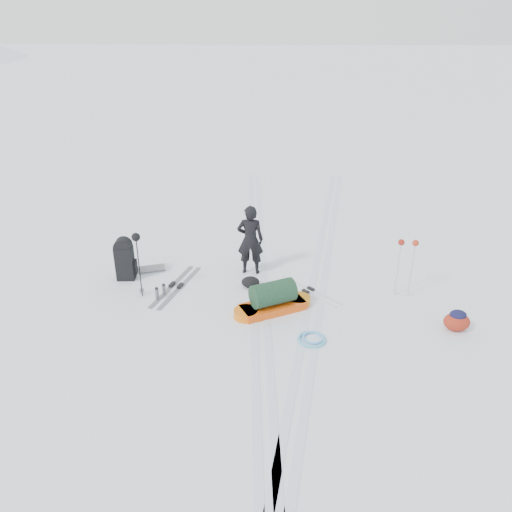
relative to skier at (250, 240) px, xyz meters
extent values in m
plane|color=white|center=(0.27, -1.31, -0.80)|extent=(200.00, 200.00, 0.00)
cube|color=silver|center=(0.15, -1.31, -0.80)|extent=(1.40, 17.97, 0.01)
cube|color=silver|center=(0.39, -1.31, -0.80)|extent=(1.40, 17.97, 0.01)
cube|color=silver|center=(1.55, 0.69, -0.80)|extent=(2.09, 13.88, 0.01)
cube|color=silver|center=(1.79, 0.69, -0.80)|extent=(2.09, 13.88, 0.01)
imported|color=black|center=(0.00, 0.00, 0.00)|extent=(0.59, 0.39, 1.60)
cube|color=#DD4C0D|center=(0.54, -1.61, -0.72)|extent=(1.38, 1.07, 0.16)
cylinder|color=orange|center=(1.06, -1.34, -0.72)|extent=(0.63, 0.63, 0.16)
cylinder|color=orange|center=(0.03, -1.88, -0.72)|extent=(0.63, 0.63, 0.16)
cylinder|color=#15311F|center=(0.54, -1.61, -0.41)|extent=(0.97, 0.81, 0.47)
cube|color=black|center=(-2.72, -0.46, -0.42)|extent=(0.40, 0.30, 0.77)
cylinder|color=black|center=(-2.72, -0.46, -0.01)|extent=(0.39, 0.29, 0.37)
cube|color=black|center=(-2.52, -0.42, -0.53)|extent=(0.10, 0.20, 0.33)
cylinder|color=gray|center=(-2.25, -0.10, -0.72)|extent=(0.62, 0.35, 0.16)
cylinder|color=black|center=(-2.21, -1.10, -0.15)|extent=(0.03, 0.03, 1.30)
cylinder|color=black|center=(-2.18, -1.19, -0.15)|extent=(0.03, 0.03, 1.30)
torus|color=black|center=(-2.21, -1.10, -0.70)|extent=(0.12, 0.12, 0.01)
torus|color=black|center=(-2.18, -1.19, -0.70)|extent=(0.12, 0.12, 0.01)
sphere|color=black|center=(-2.19, -1.15, 0.52)|extent=(0.17, 0.17, 0.17)
cylinder|color=silver|center=(3.07, -0.86, -0.21)|extent=(0.02, 0.02, 1.18)
cylinder|color=silver|center=(3.34, -0.88, -0.21)|extent=(0.02, 0.02, 1.18)
torus|color=#AAACB1|center=(3.07, -0.86, -0.71)|extent=(0.09, 0.09, 0.01)
torus|color=silver|center=(3.34, -0.88, -0.71)|extent=(0.09, 0.09, 0.01)
sphere|color=maroon|center=(3.07, -0.86, 0.40)|extent=(0.13, 0.13, 0.13)
sphere|color=#9B2B16|center=(3.34, -0.88, 0.40)|extent=(0.13, 0.13, 0.13)
cube|color=gray|center=(-1.46, -0.80, -0.79)|extent=(0.60, 1.89, 0.02)
cube|color=gray|center=(-1.65, -0.74, -0.79)|extent=(0.60, 1.89, 0.02)
cube|color=black|center=(-1.46, -0.80, -0.76)|extent=(0.12, 0.21, 0.05)
cube|color=black|center=(-1.65, -0.74, -0.76)|extent=(0.12, 0.21, 0.05)
cube|color=silver|center=(1.22, -0.88, -0.79)|extent=(1.25, 1.21, 0.01)
cube|color=silver|center=(1.33, -0.76, -0.79)|extent=(1.25, 1.21, 0.01)
cube|color=black|center=(1.22, -0.88, -0.76)|extent=(0.16, 0.16, 0.05)
cube|color=black|center=(1.33, -0.76, -0.76)|extent=(0.16, 0.16, 0.05)
torus|color=#55ADCF|center=(1.26, -2.59, -0.77)|extent=(0.58, 0.58, 0.05)
torus|color=#5FA7E7|center=(1.29, -2.55, -0.76)|extent=(0.45, 0.45, 0.05)
ellipsoid|color=maroon|center=(3.95, -2.10, -0.63)|extent=(0.60, 0.58, 0.34)
ellipsoid|color=black|center=(3.95, -2.10, -0.47)|extent=(0.39, 0.38, 0.17)
cylinder|color=slate|center=(-1.83, -1.33, -0.67)|extent=(0.09, 0.09, 0.25)
cylinder|color=slate|center=(-1.73, -1.14, -0.68)|extent=(0.09, 0.09, 0.23)
cylinder|color=black|center=(-1.83, -1.33, -0.53)|extent=(0.08, 0.08, 0.03)
cylinder|color=black|center=(-1.73, -1.14, -0.55)|extent=(0.08, 0.08, 0.03)
ellipsoid|color=black|center=(0.04, -0.69, -0.68)|extent=(0.41, 0.32, 0.24)
camera|label=1|loc=(0.66, -10.03, 4.46)|focal=35.00mm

